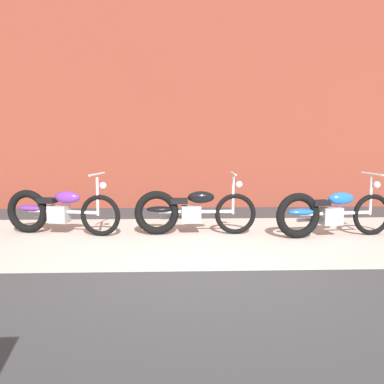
# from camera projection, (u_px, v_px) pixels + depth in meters

# --- Properties ---
(ground_plane) EXTENTS (80.00, 80.00, 0.00)m
(ground_plane) POSITION_uv_depth(u_px,v_px,m) (202.00, 271.00, 5.25)
(ground_plane) COLOR #38383A
(sidewalk_slab) EXTENTS (36.00, 3.50, 0.01)m
(sidewalk_slab) POSITION_uv_depth(u_px,v_px,m) (195.00, 238.00, 6.98)
(sidewalk_slab) COLOR #B2ADA3
(sidewalk_slab) RESTS_ON ground
(brick_building_wall) EXTENTS (36.00, 0.50, 6.25)m
(brick_building_wall) POSITION_uv_depth(u_px,v_px,m) (189.00, 71.00, 10.04)
(brick_building_wall) COLOR brown
(brick_building_wall) RESTS_ON ground
(motorcycle_purple) EXTENTS (1.97, 0.74, 1.03)m
(motorcycle_purple) POSITION_uv_depth(u_px,v_px,m) (54.00, 210.00, 7.28)
(motorcycle_purple) COLOR black
(motorcycle_purple) RESTS_ON ground
(motorcycle_black) EXTENTS (2.01, 0.58, 1.03)m
(motorcycle_black) POSITION_uv_depth(u_px,v_px,m) (187.00, 211.00, 7.24)
(motorcycle_black) COLOR black
(motorcycle_black) RESTS_ON ground
(motorcycle_blue) EXTENTS (2.00, 0.60, 1.03)m
(motorcycle_blue) POSITION_uv_depth(u_px,v_px,m) (327.00, 213.00, 7.05)
(motorcycle_blue) COLOR black
(motorcycle_blue) RESTS_ON ground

